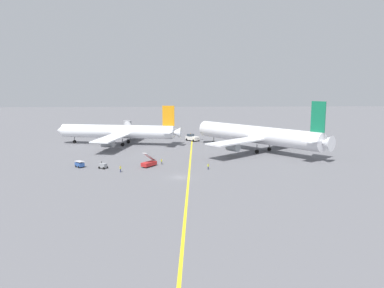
{
  "coord_description": "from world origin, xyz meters",
  "views": [
    {
      "loc": [
        -0.52,
        -86.45,
        21.86
      ],
      "look_at": [
        4.17,
        25.72,
        4.0
      ],
      "focal_mm": 34.41,
      "sensor_mm": 36.0,
      "label": 1
    }
  ],
  "objects_px": {
    "gse_baggage_cart_trailing": "(80,164)",
    "ground_crew_ramp_agent_by_cones": "(162,162)",
    "airliner_at_gate_left": "(119,132)",
    "jet_bridge": "(128,126)",
    "gse_stair_truck_yellow": "(149,163)",
    "airliner_being_pushed": "(256,135)",
    "ground_crew_marshaller_foreground": "(120,169)",
    "pushback_tug": "(192,138)",
    "ground_crew_wing_walker_right": "(208,166)",
    "gse_gpu_cart_small": "(103,166)"
  },
  "relations": [
    {
      "from": "gse_baggage_cart_trailing",
      "to": "ground_crew_ramp_agent_by_cones",
      "type": "height_order",
      "value": "gse_baggage_cart_trailing"
    },
    {
      "from": "airliner_at_gate_left",
      "to": "ground_crew_ramp_agent_by_cones",
      "type": "height_order",
      "value": "airliner_at_gate_left"
    },
    {
      "from": "jet_bridge",
      "to": "gse_stair_truck_yellow",
      "type": "bearing_deg",
      "value": -78.02
    },
    {
      "from": "airliner_being_pushed",
      "to": "ground_crew_marshaller_foreground",
      "type": "xyz_separation_m",
      "value": [
        -41.11,
        -28.91,
        -4.64
      ]
    },
    {
      "from": "gse_stair_truck_yellow",
      "to": "jet_bridge",
      "type": "relative_size",
      "value": 0.22
    },
    {
      "from": "gse_stair_truck_yellow",
      "to": "ground_crew_ramp_agent_by_cones",
      "type": "relative_size",
      "value": 3.04
    },
    {
      "from": "ground_crew_marshaller_foreground",
      "to": "jet_bridge",
      "type": "xyz_separation_m",
      "value": [
        -7.45,
        73.57,
        2.93
      ]
    },
    {
      "from": "airliner_being_pushed",
      "to": "gse_stair_truck_yellow",
      "type": "height_order",
      "value": "airliner_being_pushed"
    },
    {
      "from": "airliner_at_gate_left",
      "to": "gse_stair_truck_yellow",
      "type": "distance_m",
      "value": 41.24
    },
    {
      "from": "pushback_tug",
      "to": "ground_crew_marshaller_foreground",
      "type": "xyz_separation_m",
      "value": [
        -20.62,
        -53.24,
        -0.35
      ]
    },
    {
      "from": "airliner_being_pushed",
      "to": "jet_bridge",
      "type": "relative_size",
      "value": 2.08
    },
    {
      "from": "pushback_tug",
      "to": "ground_crew_ramp_agent_by_cones",
      "type": "distance_m",
      "value": 45.39
    },
    {
      "from": "airliner_at_gate_left",
      "to": "ground_crew_wing_walker_right",
      "type": "bearing_deg",
      "value": -55.02
    },
    {
      "from": "airliner_being_pushed",
      "to": "gse_gpu_cart_small",
      "type": "distance_m",
      "value": 52.62
    },
    {
      "from": "ground_crew_wing_walker_right",
      "to": "airliner_at_gate_left",
      "type": "bearing_deg",
      "value": 124.98
    },
    {
      "from": "pushback_tug",
      "to": "ground_crew_wing_walker_right",
      "type": "xyz_separation_m",
      "value": [
        2.02,
        -51.04,
        -0.44
      ]
    },
    {
      "from": "gse_gpu_cart_small",
      "to": "ground_crew_ramp_agent_by_cones",
      "type": "height_order",
      "value": "gse_gpu_cart_small"
    },
    {
      "from": "airliner_at_gate_left",
      "to": "jet_bridge",
      "type": "relative_size",
      "value": 2.23
    },
    {
      "from": "airliner_at_gate_left",
      "to": "pushback_tug",
      "type": "relative_size",
      "value": 6.21
    },
    {
      "from": "airliner_at_gate_left",
      "to": "ground_crew_marshaller_foreground",
      "type": "xyz_separation_m",
      "value": [
        7.28,
        -44.95,
        -3.9
      ]
    },
    {
      "from": "airliner_being_pushed",
      "to": "gse_baggage_cart_trailing",
      "type": "height_order",
      "value": "airliner_being_pushed"
    },
    {
      "from": "gse_stair_truck_yellow",
      "to": "ground_crew_wing_walker_right",
      "type": "distance_m",
      "value": 16.38
    },
    {
      "from": "gse_baggage_cart_trailing",
      "to": "ground_crew_wing_walker_right",
      "type": "relative_size",
      "value": 1.92
    },
    {
      "from": "ground_crew_wing_walker_right",
      "to": "ground_crew_marshaller_foreground",
      "type": "distance_m",
      "value": 22.74
    },
    {
      "from": "gse_gpu_cart_small",
      "to": "ground_crew_marshaller_foreground",
      "type": "distance_m",
      "value": 6.87
    },
    {
      "from": "airliner_at_gate_left",
      "to": "ground_crew_ramp_agent_by_cones",
      "type": "relative_size",
      "value": 30.38
    },
    {
      "from": "pushback_tug",
      "to": "gse_baggage_cart_trailing",
      "type": "distance_m",
      "value": 57.14
    },
    {
      "from": "airliner_being_pushed",
      "to": "ground_crew_ramp_agent_by_cones",
      "type": "height_order",
      "value": "airliner_being_pushed"
    },
    {
      "from": "jet_bridge",
      "to": "ground_crew_marshaller_foreground",
      "type": "bearing_deg",
      "value": -84.22
    },
    {
      "from": "airliner_at_gate_left",
      "to": "ground_crew_marshaller_foreground",
      "type": "distance_m",
      "value": 45.71
    },
    {
      "from": "gse_stair_truck_yellow",
      "to": "gse_gpu_cart_small",
      "type": "distance_m",
      "value": 12.19
    },
    {
      "from": "ground_crew_wing_walker_right",
      "to": "airliner_being_pushed",
      "type": "bearing_deg",
      "value": 55.34
    },
    {
      "from": "gse_stair_truck_yellow",
      "to": "gse_gpu_cart_small",
      "type": "bearing_deg",
      "value": -170.85
    },
    {
      "from": "ground_crew_ramp_agent_by_cones",
      "to": "pushback_tug",
      "type": "bearing_deg",
      "value": 76.63
    },
    {
      "from": "airliner_at_gate_left",
      "to": "gse_gpu_cart_small",
      "type": "distance_m",
      "value": 40.76
    },
    {
      "from": "jet_bridge",
      "to": "ground_crew_ramp_agent_by_cones",
      "type": "bearing_deg",
      "value": -74.75
    },
    {
      "from": "ground_crew_ramp_agent_by_cones",
      "to": "ground_crew_marshaller_foreground",
      "type": "relative_size",
      "value": 0.91
    },
    {
      "from": "gse_baggage_cart_trailing",
      "to": "gse_stair_truck_yellow",
      "type": "bearing_deg",
      "value": 0.42
    },
    {
      "from": "gse_gpu_cart_small",
      "to": "jet_bridge",
      "type": "bearing_deg",
      "value": 91.84
    },
    {
      "from": "gse_gpu_cart_small",
      "to": "ground_crew_wing_walker_right",
      "type": "relative_size",
      "value": 1.65
    },
    {
      "from": "airliner_being_pushed",
      "to": "ground_crew_marshaller_foreground",
      "type": "height_order",
      "value": "airliner_being_pushed"
    },
    {
      "from": "gse_stair_truck_yellow",
      "to": "ground_crew_ramp_agent_by_cones",
      "type": "xyz_separation_m",
      "value": [
        3.32,
        2.7,
        -0.21
      ]
    },
    {
      "from": "gse_stair_truck_yellow",
      "to": "jet_bridge",
      "type": "bearing_deg",
      "value": 101.98
    },
    {
      "from": "airliner_at_gate_left",
      "to": "pushback_tug",
      "type": "distance_m",
      "value": 29.32
    },
    {
      "from": "gse_stair_truck_yellow",
      "to": "gse_gpu_cart_small",
      "type": "xyz_separation_m",
      "value": [
        -12.03,
        -1.94,
        -0.23
      ]
    },
    {
      "from": "ground_crew_ramp_agent_by_cones",
      "to": "ground_crew_marshaller_foreground",
      "type": "height_order",
      "value": "ground_crew_marshaller_foreground"
    },
    {
      "from": "airliner_being_pushed",
      "to": "gse_baggage_cart_trailing",
      "type": "xyz_separation_m",
      "value": [
        -53.0,
        -22.67,
        -4.69
      ]
    },
    {
      "from": "airliner_at_gate_left",
      "to": "gse_baggage_cart_trailing",
      "type": "xyz_separation_m",
      "value": [
        -4.61,
        -38.71,
        -3.95
      ]
    },
    {
      "from": "gse_stair_truck_yellow",
      "to": "ground_crew_ramp_agent_by_cones",
      "type": "distance_m",
      "value": 4.29
    },
    {
      "from": "airliner_at_gate_left",
      "to": "ground_crew_marshaller_foreground",
      "type": "bearing_deg",
      "value": -80.8
    }
  ]
}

